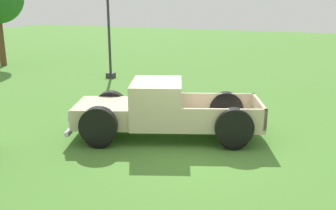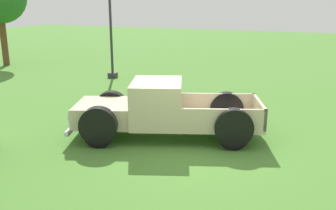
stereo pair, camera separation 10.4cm
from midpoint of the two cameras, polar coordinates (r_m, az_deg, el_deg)
ground_plane at (r=9.59m, az=3.08°, el=-6.38°), size 80.00×80.00×0.00m
pickup_truck_foreground at (r=10.04m, az=-2.38°, el=-0.88°), size 3.53×5.35×1.55m
lamp_post_near at (r=18.04m, az=-9.24°, el=11.34°), size 0.36×0.36×4.40m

